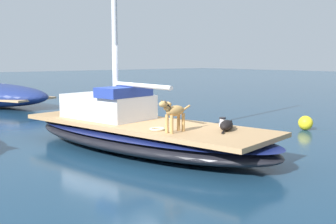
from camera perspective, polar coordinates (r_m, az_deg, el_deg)
name	(u,v)px	position (r m, az deg, el deg)	size (l,w,h in m)	color
ground_plane	(142,149)	(9.89, -3.68, -5.22)	(120.00, 120.00, 0.00)	navy
sailboat_main	(142,136)	(9.82, -3.69, -3.31)	(3.83, 7.58, 0.66)	black
cabin_house	(110,105)	(10.50, -8.20, 1.03)	(1.79, 2.45, 0.84)	silver
dog_black	(227,125)	(8.74, 8.24, -1.85)	(0.85, 0.58, 0.22)	black
dog_tan	(174,112)	(8.35, 0.81, -0.02)	(0.94, 0.29, 0.70)	tan
deck_winch	(223,122)	(9.20, 7.66, -1.43)	(0.16, 0.16, 0.21)	#B7B7BC
coiled_rope	(157,129)	(8.69, -1.54, -2.40)	(0.32, 0.32, 0.04)	beige
mooring_buoy	(306,123)	(13.14, 18.73, -1.46)	(0.44, 0.44, 0.44)	yellow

